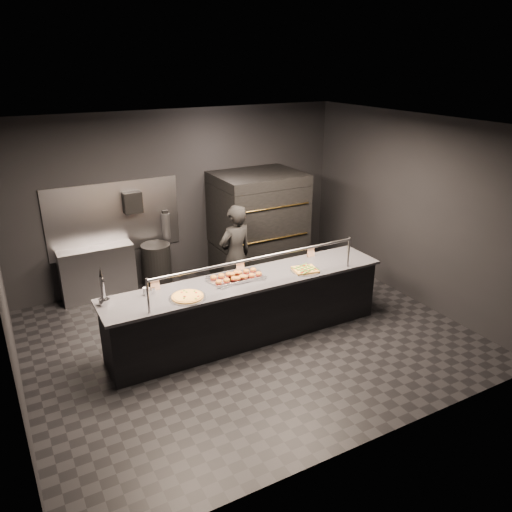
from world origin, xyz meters
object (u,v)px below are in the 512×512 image
object	(u,v)px
round_pizza	(188,297)
fire_extinguisher	(166,225)
prep_shelf	(98,273)
slider_tray_a	(228,278)
slider_tray_b	(245,275)
beer_tap	(103,294)
square_pizza	(305,270)
service_counter	(248,308)
towel_dispenser	(132,202)
trash_bin	(157,267)
worker	(235,256)
pizza_oven	(258,225)

from	to	relation	value
round_pizza	fire_extinguisher	bearing A→B (deg)	76.76
prep_shelf	slider_tray_a	distance (m)	2.65
slider_tray_a	slider_tray_b	size ratio (longest dim) A/B	1.05
round_pizza	slider_tray_b	size ratio (longest dim) A/B	0.84
beer_tap	square_pizza	distance (m)	2.80
service_counter	prep_shelf	distance (m)	2.82
towel_dispenser	round_pizza	xyz separation A→B (m)	(-0.05, -2.54, -0.61)
round_pizza	square_pizza	size ratio (longest dim) A/B	1.13
prep_shelf	square_pizza	bearing A→B (deg)	-45.23
service_counter	round_pizza	size ratio (longest dim) A/B	8.68
square_pizza	trash_bin	bearing A→B (deg)	122.88
service_counter	fire_extinguisher	size ratio (longest dim) A/B	8.12
round_pizza	slider_tray_b	bearing A→B (deg)	13.21
beer_tap	worker	distance (m)	2.42
slider_tray_b	trash_bin	size ratio (longest dim) A/B	0.67
beer_tap	square_pizza	xyz separation A→B (m)	(2.78, -0.31, -0.13)
round_pizza	prep_shelf	bearing A→B (deg)	104.74
towel_dispenser	square_pizza	distance (m)	3.14
round_pizza	trash_bin	world-z (taller)	round_pizza
trash_bin	worker	world-z (taller)	worker
beer_tap	towel_dispenser	bearing A→B (deg)	65.25
beer_tap	square_pizza	bearing A→B (deg)	-6.46
fire_extinguisher	trash_bin	distance (m)	0.75
prep_shelf	slider_tray_b	size ratio (longest dim) A/B	2.14
towel_dispenser	slider_tray_a	distance (m)	2.46
beer_tap	slider_tray_a	distance (m)	1.67
service_counter	square_pizza	xyz separation A→B (m)	(0.85, -0.15, 0.47)
pizza_oven	service_counter	bearing A→B (deg)	-122.27
square_pizza	trash_bin	xyz separation A→B (m)	(-1.49, 2.31, -0.52)
slider_tray_b	beer_tap	bearing A→B (deg)	177.28
towel_dispenser	beer_tap	size ratio (longest dim) A/B	0.68
round_pizza	square_pizza	xyz separation A→B (m)	(1.80, 0.00, 0.00)
towel_dispenser	round_pizza	size ratio (longest dim) A/B	0.74
square_pizza	service_counter	bearing A→B (deg)	170.03
beer_tap	round_pizza	distance (m)	1.03
prep_shelf	fire_extinguisher	bearing A→B (deg)	3.66
pizza_oven	prep_shelf	bearing A→B (deg)	171.46
fire_extinguisher	trash_bin	xyz separation A→B (m)	(-0.29, -0.24, -0.64)
service_counter	trash_bin	world-z (taller)	service_counter
fire_extinguisher	pizza_oven	bearing A→B (deg)	-17.89
towel_dispenser	slider_tray_b	bearing A→B (deg)	-68.78
worker	slider_tray_b	bearing A→B (deg)	60.41
service_counter	pizza_oven	world-z (taller)	pizza_oven
service_counter	worker	size ratio (longest dim) A/B	2.45
slider_tray_b	worker	world-z (taller)	worker
slider_tray_b	service_counter	bearing A→B (deg)	-89.78
service_counter	square_pizza	world-z (taller)	service_counter
service_counter	beer_tap	bearing A→B (deg)	175.10
pizza_oven	square_pizza	world-z (taller)	pizza_oven
pizza_oven	trash_bin	world-z (taller)	pizza_oven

